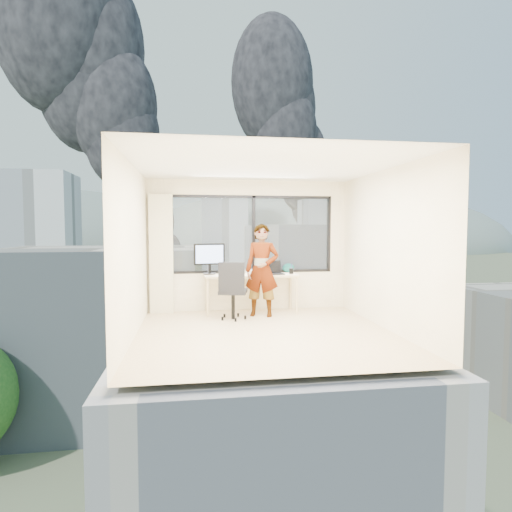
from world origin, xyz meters
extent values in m
cube|color=#D2C289|center=(0.00, 0.00, 0.00)|extent=(4.00, 4.00, 0.01)
cube|color=white|center=(0.00, 0.00, 2.60)|extent=(4.00, 4.00, 0.01)
cube|color=beige|center=(0.00, -2.00, 1.30)|extent=(4.00, 0.01, 2.60)
cube|color=beige|center=(-2.00, 0.00, 1.30)|extent=(0.01, 4.00, 2.60)
cube|color=beige|center=(2.00, 0.00, 1.30)|extent=(0.01, 4.00, 2.60)
cube|color=#F8EFC1|center=(-1.72, 1.88, 1.15)|extent=(0.45, 0.14, 2.30)
cube|color=#CCB889|center=(0.00, 1.66, 0.38)|extent=(1.80, 0.60, 0.75)
imported|color=#2D2D33|center=(0.16, 1.31, 0.86)|extent=(0.73, 0.59, 1.73)
cube|color=white|center=(0.07, 1.86, 0.78)|extent=(0.35, 0.31, 0.07)
cube|color=black|center=(0.31, 1.59, 0.76)|extent=(0.11, 0.07, 0.01)
cylinder|color=black|center=(0.80, 1.65, 0.80)|extent=(0.11, 0.11, 0.11)
ellipsoid|color=#0C4D4A|center=(0.80, 1.90, 0.84)|extent=(0.26, 0.18, 0.18)
cube|color=#515B3D|center=(0.00, 120.00, -14.00)|extent=(400.00, 400.00, 0.04)
cube|color=beige|center=(-9.00, 30.00, -7.00)|extent=(16.00, 12.00, 14.00)
cube|color=white|center=(12.00, 38.00, -6.00)|extent=(14.00, 13.00, 16.00)
cube|color=silver|center=(-35.00, 95.00, 0.00)|extent=(14.00, 14.00, 28.00)
cube|color=silver|center=(8.00, 120.00, 1.00)|extent=(13.00, 13.00, 30.00)
cube|color=silver|center=(45.00, 140.00, -1.00)|extent=(15.00, 15.00, 26.00)
cube|color=silver|center=(-60.00, 150.00, -3.00)|extent=(16.00, 14.00, 22.00)
ellipsoid|color=slate|center=(-120.00, 320.00, -14.00)|extent=(288.00, 216.00, 90.00)
ellipsoid|color=slate|center=(100.00, 320.00, -14.00)|extent=(300.00, 220.00, 96.00)
camera|label=1|loc=(-1.11, -6.43, 1.64)|focal=29.60mm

